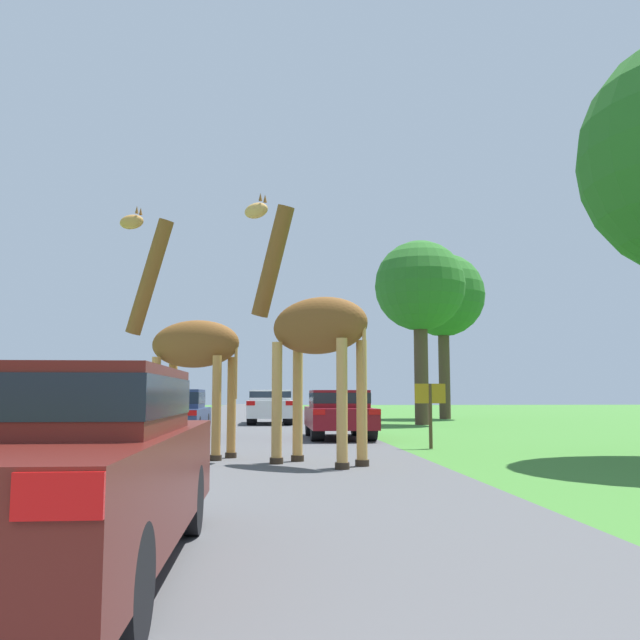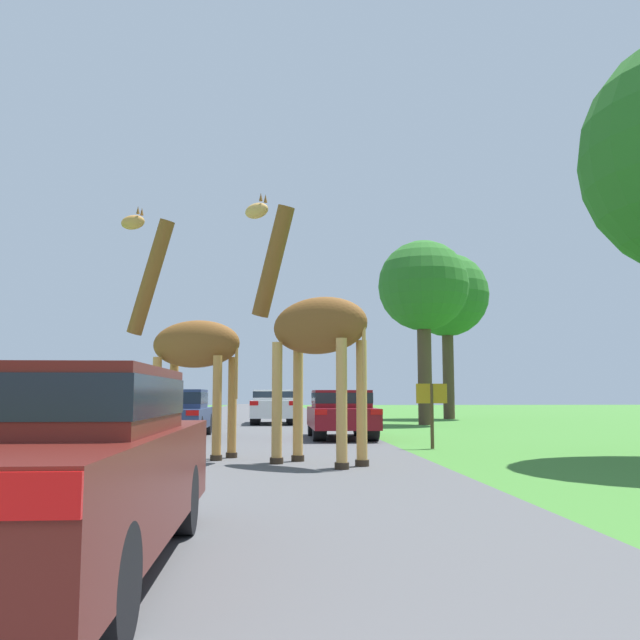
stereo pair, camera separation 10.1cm
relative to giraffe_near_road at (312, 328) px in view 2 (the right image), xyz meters
name	(u,v)px [view 2 (the right image)]	position (x,y,z in m)	size (l,w,h in m)	color
road	(247,422)	(-1.83, 18.35, -2.36)	(8.02, 120.00, 0.00)	#4C4C4F
giraffe_near_road	(312,328)	(0.00, 0.00, 0.00)	(2.39, 2.20, 5.02)	tan
giraffe_companion	(188,341)	(-2.34, 1.45, -0.13)	(2.71, 1.61, 5.04)	#B77F3D
car_lead_maroon	(41,464)	(-2.21, -7.12, -1.62)	(1.76, 4.44, 1.38)	#561914
car_queue_right	(175,412)	(-3.44, 7.69, -1.64)	(1.79, 4.37, 1.34)	navy
car_queue_left	(15,427)	(-4.33, -1.83, -1.61)	(1.96, 4.67, 1.39)	silver
car_far_ahead	(341,412)	(1.20, 7.04, -1.64)	(1.70, 4.00, 1.32)	maroon
car_verge_right	(157,408)	(-4.94, 13.67, -1.63)	(1.91, 4.53, 1.32)	gray
car_rear_follower	(274,406)	(-0.66, 16.62, -1.61)	(1.85, 4.18, 1.39)	silver
tree_centre_back	(423,288)	(5.43, 15.22, 3.20)	(3.70, 3.70, 7.51)	#4C3828
tree_right_cluster	(447,296)	(8.09, 21.72, 3.82)	(4.24, 4.24, 8.38)	#4C3828
sign_post	(432,403)	(2.88, 3.26, -1.35)	(0.70, 0.08, 1.45)	#4C3823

